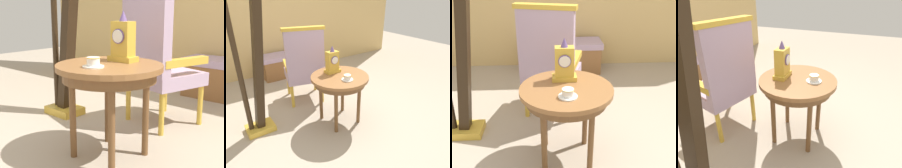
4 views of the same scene
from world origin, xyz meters
The scene contains 6 objects.
ground_plane centered at (0.00, 0.00, 0.00)m, with size 10.00×10.00×0.00m, color tan.
side_table centered at (0.02, 0.08, 0.56)m, with size 0.69×0.69×0.64m.
teacup_left centered at (0.02, -0.07, 0.66)m, with size 0.13×0.13×0.06m.
mantel_clock centered at (0.01, 0.22, 0.77)m, with size 0.19×0.11×0.34m.
armchair centered at (-0.10, 0.79, 0.59)m, with size 0.66×0.65×1.14m.
harp centered at (-0.86, 0.46, 0.75)m, with size 0.40×0.24×1.86m.
Camera 1 is at (1.38, -1.44, 1.00)m, focal length 51.75 mm.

